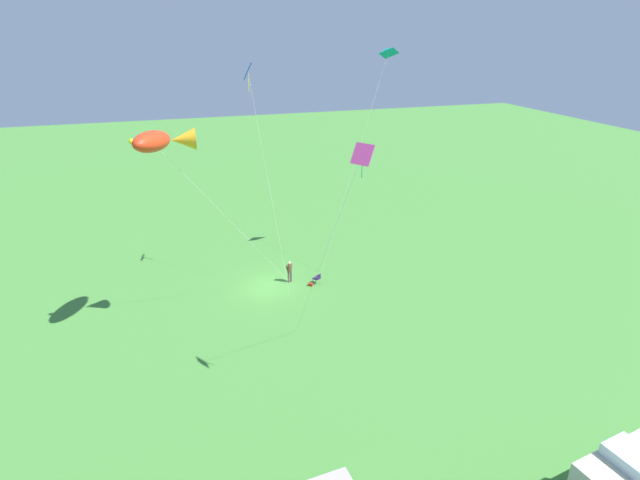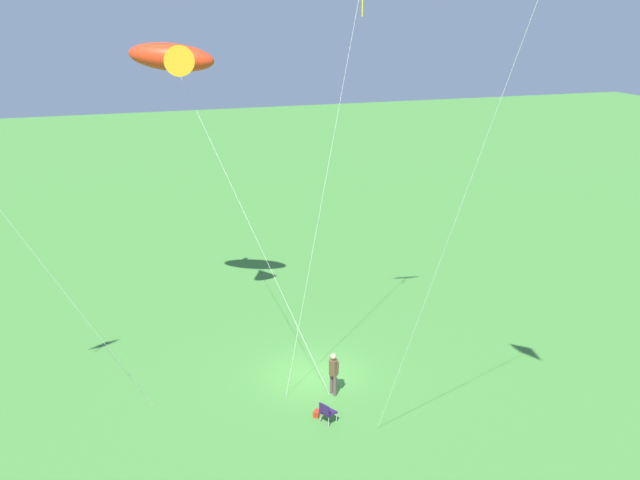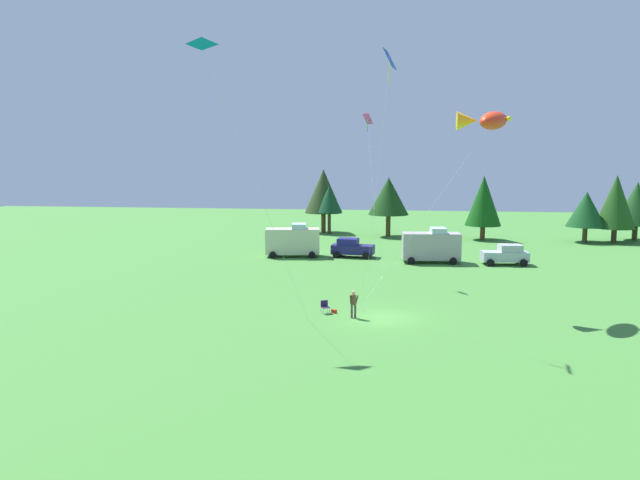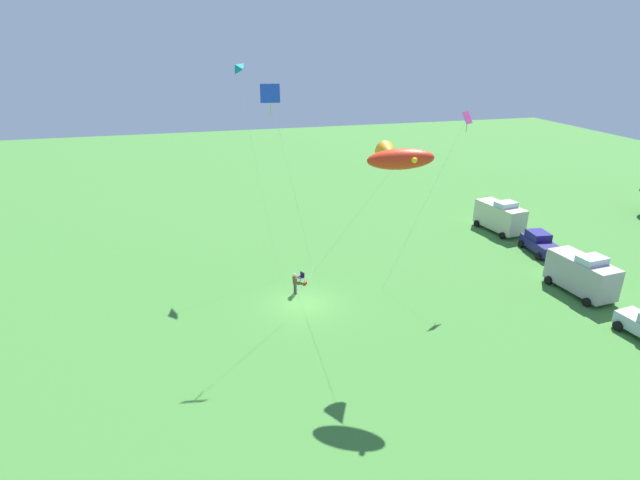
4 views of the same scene
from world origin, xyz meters
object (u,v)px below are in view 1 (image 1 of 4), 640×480
at_px(kite_large_fish, 160,141).
at_px(kite_delta_teal, 386,52).
at_px(person_kite_flyer, 290,270).
at_px(folding_chair, 317,278).
at_px(kite_diamond_blue, 249,77).
at_px(kite_diamond_rainbow, 359,164).
at_px(backpack_on_grass, 311,284).

bearing_deg(kite_large_fish, kite_delta_teal, -156.93).
bearing_deg(person_kite_flyer, kite_large_fish, 101.88).
relative_size(folding_chair, kite_diamond_blue, 0.05).
bearing_deg(folding_chair, kite_diamond_rainbow, 143.67).
bearing_deg(kite_diamond_blue, backpack_on_grass, 140.53).
bearing_deg(backpack_on_grass, kite_diamond_rainbow, 83.80).
bearing_deg(backpack_on_grass, kite_diamond_blue, -39.47).
xyz_separation_m(person_kite_flyer, backpack_on_grass, (-1.35, 1.10, -0.91)).
relative_size(backpack_on_grass, kite_delta_teal, 0.02).
relative_size(kite_large_fish, kite_delta_teal, 0.77).
height_order(folding_chair, backpack_on_grass, folding_chair).
bearing_deg(kite_delta_teal, folding_chair, 29.47).
height_order(kite_delta_teal, kite_diamond_blue, kite_delta_teal).
distance_m(folding_chair, kite_large_fish, 15.98).
relative_size(folding_chair, kite_large_fish, 0.06).
bearing_deg(backpack_on_grass, person_kite_flyer, -39.29).
relative_size(person_kite_flyer, kite_diamond_rainbow, 0.13).
xyz_separation_m(person_kite_flyer, kite_delta_teal, (-8.48, -2.77, 15.40)).
bearing_deg(kite_diamond_blue, kite_diamond_rainbow, 97.81).
bearing_deg(kite_diamond_rainbow, person_kite_flyer, -89.93).
relative_size(person_kite_flyer, folding_chair, 2.12).
xyz_separation_m(person_kite_flyer, kite_diamond_blue, (2.05, -1.69, 14.02)).
distance_m(person_kite_flyer, kite_diamond_blue, 14.27).
bearing_deg(folding_chair, person_kite_flyer, 36.48).
distance_m(kite_large_fish, kite_diamond_blue, 9.07).
xyz_separation_m(folding_chair, kite_large_fish, (10.17, 3.42, 11.84)).
bearing_deg(person_kite_flyer, backpack_on_grass, -145.21).
height_order(person_kite_flyer, kite_diamond_blue, kite_diamond_blue).
bearing_deg(kite_delta_teal, kite_large_fish, 23.07).
xyz_separation_m(kite_large_fish, kite_diamond_rainbow, (-8.26, 9.00, 0.27)).
xyz_separation_m(folding_chair, kite_diamond_rainbow, (1.90, 12.42, 12.11)).
height_order(person_kite_flyer, kite_large_fish, kite_large_fish).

